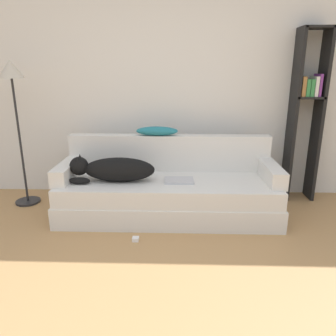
% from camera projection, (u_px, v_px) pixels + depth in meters
% --- Properties ---
extents(wall_back, '(7.21, 0.06, 2.70)m').
position_uv_depth(wall_back, '(161.00, 80.00, 3.77)').
color(wall_back, silver).
rests_on(wall_back, ground_plane).
extents(couch, '(2.22, 0.82, 0.40)m').
position_uv_depth(couch, '(168.00, 198.00, 3.40)').
color(couch, silver).
rests_on(couch, ground_plane).
extents(couch_backrest, '(2.18, 0.15, 0.39)m').
position_uv_depth(couch_backrest, '(169.00, 153.00, 3.61)').
color(couch_backrest, silver).
rests_on(couch_backrest, couch).
extents(couch_arm_left, '(0.15, 0.63, 0.16)m').
position_uv_depth(couch_arm_left, '(67.00, 171.00, 3.35)').
color(couch_arm_left, silver).
rests_on(couch_arm_left, couch).
extents(couch_arm_right, '(0.15, 0.63, 0.16)m').
position_uv_depth(couch_arm_right, '(271.00, 173.00, 3.28)').
color(couch_arm_right, silver).
rests_on(couch_arm_right, couch).
extents(dog, '(0.85, 0.26, 0.27)m').
position_uv_depth(dog, '(113.00, 169.00, 3.26)').
color(dog, black).
rests_on(dog, couch).
extents(laptop, '(0.30, 0.22, 0.02)m').
position_uv_depth(laptop, '(179.00, 180.00, 3.28)').
color(laptop, '#B7B7BC').
rests_on(laptop, couch).
extents(throw_pillow, '(0.45, 0.15, 0.10)m').
position_uv_depth(throw_pillow, '(157.00, 131.00, 3.53)').
color(throw_pillow, teal).
rests_on(throw_pillow, couch_backrest).
extents(bookshelf, '(0.32, 0.26, 1.90)m').
position_uv_depth(bookshelf, '(306.00, 109.00, 3.64)').
color(bookshelf, black).
rests_on(bookshelf, ground_plane).
extents(floor_lamp, '(0.27, 0.27, 1.57)m').
position_uv_depth(floor_lamp, '(13.00, 90.00, 3.41)').
color(floor_lamp, '#232326').
rests_on(floor_lamp, ground_plane).
extents(power_adapter, '(0.06, 0.06, 0.03)m').
position_uv_depth(power_adapter, '(136.00, 239.00, 2.93)').
color(power_adapter, white).
rests_on(power_adapter, ground_plane).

